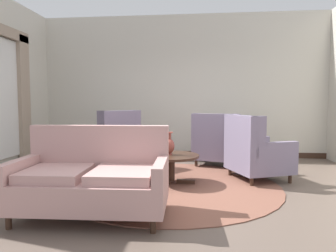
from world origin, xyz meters
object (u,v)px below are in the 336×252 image
Objects in this scene: side_table at (241,151)px; armchair_beside_settee at (254,153)px; porcelain_vase at (169,145)px; armchair_foreground_right at (114,144)px; settee at (92,179)px; coffee_table at (171,160)px; armchair_near_sideboard at (217,144)px.

armchair_beside_settee is at bearing -60.63° from side_table.
armchair_foreground_right is (-1.18, 1.10, -0.14)m from porcelain_vase.
armchair_beside_settee reaches higher than porcelain_vase.
armchair_foreground_right reaches higher than settee.
porcelain_vase is 1.61m from armchair_foreground_right.
settee is at bearing -116.65° from porcelain_vase.
armchair_beside_settee is 0.34m from side_table.
coffee_table is 0.81× the size of armchair_near_sideboard.
armchair_foreground_right is 2.38m from side_table.
coffee_table is 1.32m from side_table.
armchair_foreground_right is at bearing 98.31° from settee.
settee is 2.36× the size of side_table.
armchair_near_sideboard is at bearing 60.70° from porcelain_vase.
coffee_table is 0.73× the size of armchair_foreground_right.
armchair_beside_settee is 1.16m from armchair_near_sideboard.
coffee_table is 0.23m from porcelain_vase.
settee is (-0.70, -1.40, -0.19)m from porcelain_vase.
armchair_near_sideboard is at bearing 59.65° from settee.
coffee_table is 1.60m from armchair_near_sideboard.
armchair_foreground_right is at bearing 136.97° from porcelain_vase.
settee is 1.59× the size of armchair_near_sideboard.
armchair_near_sideboard is (0.79, 1.41, -0.15)m from porcelain_vase.
armchair_beside_settee is at bearing 16.02° from porcelain_vase.
settee is 3.19m from armchair_near_sideboard.
armchair_near_sideboard reaches higher than side_table.
porcelain_vase is 1.40m from armchair_beside_settee.
armchair_foreground_right is 1.66× the size of side_table.
armchair_foreground_right is at bearing 137.90° from coffee_table.
armchair_foreground_right is at bearing 52.07° from armchair_beside_settee.
coffee_table is at bearing 84.10° from armchair_beside_settee.
coffee_table is at bearing -149.21° from side_table.
armchair_near_sideboard is 0.82m from side_table.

